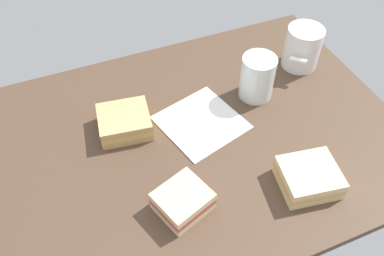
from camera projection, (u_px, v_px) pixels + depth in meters
tabletop at (192, 140)px, 85.58cm from camera, size 90.00×64.00×2.00cm
coffee_mug_black at (302, 47)px, 96.85cm from camera, size 10.28×10.51×10.45cm
sandwich_main at (309, 177)px, 75.36cm from camera, size 12.09×11.21×4.40cm
sandwich_side at (125, 122)px, 84.75cm from camera, size 11.97×11.05×4.40cm
sandwich_extra at (183, 201)px, 71.98cm from camera, size 11.28×10.72×4.40cm
glass_of_milk at (257, 80)px, 90.25cm from camera, size 7.73×7.73×10.46cm
paper_napkin at (201, 122)px, 87.49cm from camera, size 19.96×19.96×0.30cm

